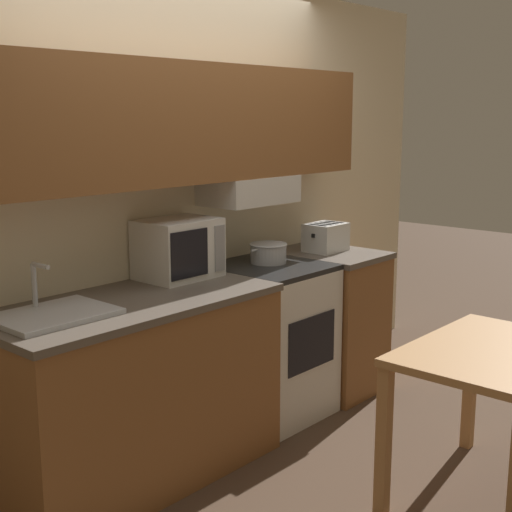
% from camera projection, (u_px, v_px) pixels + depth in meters
% --- Properties ---
extents(ground_plane, '(16.00, 16.00, 0.00)m').
position_uv_depth(ground_plane, '(176.00, 421.00, 4.21)').
color(ground_plane, '#4C3828').
extents(wall_back, '(4.99, 0.38, 2.55)m').
position_uv_depth(wall_back, '(179.00, 171.00, 3.89)').
color(wall_back, beige).
rests_on(wall_back, ground_plane).
extents(lower_counter_main, '(1.46, 0.69, 0.91)m').
position_uv_depth(lower_counter_main, '(134.00, 389.00, 3.48)').
color(lower_counter_main, brown).
rests_on(lower_counter_main, ground_plane).
extents(lower_counter_right_stub, '(0.53, 0.69, 0.91)m').
position_uv_depth(lower_counter_right_stub, '(327.00, 320.00, 4.67)').
color(lower_counter_right_stub, brown).
rests_on(lower_counter_right_stub, ground_plane).
extents(stove_range, '(0.60, 0.65, 0.91)m').
position_uv_depth(stove_range, '(269.00, 340.00, 4.26)').
color(stove_range, silver).
rests_on(stove_range, ground_plane).
extents(cooking_pot, '(0.30, 0.23, 0.12)m').
position_uv_depth(cooking_pot, '(268.00, 252.00, 4.22)').
color(cooking_pot, '#B7BABF').
rests_on(cooking_pot, stove_range).
extents(microwave, '(0.41, 0.32, 0.32)m').
position_uv_depth(microwave, '(178.00, 249.00, 3.81)').
color(microwave, silver).
rests_on(microwave, lower_counter_main).
extents(toaster, '(0.27, 0.21, 0.18)m').
position_uv_depth(toaster, '(326.00, 237.00, 4.58)').
color(toaster, silver).
rests_on(toaster, lower_counter_right_stub).
extents(sink_basin, '(0.50, 0.37, 0.23)m').
position_uv_depth(sink_basin, '(53.00, 314.00, 3.08)').
color(sink_basin, '#B7BABF').
rests_on(sink_basin, lower_counter_main).
extents(dining_table, '(0.95, 0.68, 0.73)m').
position_uv_depth(dining_table, '(494.00, 374.00, 3.25)').
color(dining_table, '#B27F4C').
rests_on(dining_table, ground_plane).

